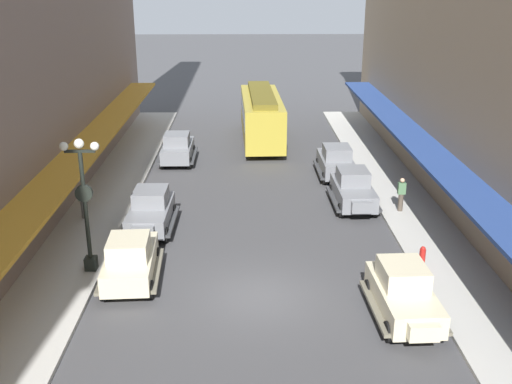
{
  "coord_description": "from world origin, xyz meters",
  "views": [
    {
      "loc": [
        -0.51,
        -19.11,
        10.83
      ],
      "look_at": [
        0.0,
        6.0,
        1.8
      ],
      "focal_mm": 42.66,
      "sensor_mm": 36.0,
      "label": 1
    }
  ],
  "objects_px": {
    "parked_car_0": "(336,161)",
    "lamp_post_with_clock": "(85,200)",
    "parked_car_3": "(178,147)",
    "parked_car_5": "(353,188)",
    "parked_car_4": "(130,258)",
    "pedestrian_1": "(401,194)",
    "parked_car_1": "(151,210)",
    "parked_car_2": "(404,292)",
    "pedestrian_2": "(83,201)",
    "fire_hydrant": "(422,256)",
    "streetcar": "(262,115)"
  },
  "relations": [
    {
      "from": "parked_car_2",
      "to": "parked_car_5",
      "type": "xyz_separation_m",
      "value": [
        0.09,
        10.28,
        0.0
      ]
    },
    {
      "from": "parked_car_4",
      "to": "parked_car_5",
      "type": "relative_size",
      "value": 1.01
    },
    {
      "from": "parked_car_2",
      "to": "pedestrian_2",
      "type": "bearing_deg",
      "value": 145.59
    },
    {
      "from": "parked_car_2",
      "to": "parked_car_4",
      "type": "distance_m",
      "value": 9.84
    },
    {
      "from": "parked_car_2",
      "to": "parked_car_3",
      "type": "height_order",
      "value": "same"
    },
    {
      "from": "parked_car_4",
      "to": "parked_car_5",
      "type": "bearing_deg",
      "value": 38.44
    },
    {
      "from": "pedestrian_2",
      "to": "parked_car_3",
      "type": "bearing_deg",
      "value": 69.69
    },
    {
      "from": "parked_car_0",
      "to": "streetcar",
      "type": "relative_size",
      "value": 0.44
    },
    {
      "from": "parked_car_0",
      "to": "parked_car_2",
      "type": "xyz_separation_m",
      "value": [
        0.07,
        -14.96,
        0.0
      ]
    },
    {
      "from": "fire_hydrant",
      "to": "pedestrian_2",
      "type": "height_order",
      "value": "pedestrian_2"
    },
    {
      "from": "parked_car_1",
      "to": "parked_car_3",
      "type": "bearing_deg",
      "value": 89.17
    },
    {
      "from": "fire_hydrant",
      "to": "pedestrian_2",
      "type": "distance_m",
      "value": 15.24
    },
    {
      "from": "streetcar",
      "to": "pedestrian_2",
      "type": "xyz_separation_m",
      "value": [
        -8.63,
        -13.82,
        -0.91
      ]
    },
    {
      "from": "parked_car_0",
      "to": "lamp_post_with_clock",
      "type": "distance_m",
      "value": 16.1
    },
    {
      "from": "parked_car_1",
      "to": "fire_hydrant",
      "type": "height_order",
      "value": "parked_car_1"
    },
    {
      "from": "parked_car_0",
      "to": "parked_car_4",
      "type": "bearing_deg",
      "value": -127.43
    },
    {
      "from": "parked_car_0",
      "to": "streetcar",
      "type": "bearing_deg",
      "value": 117.78
    },
    {
      "from": "lamp_post_with_clock",
      "to": "fire_hydrant",
      "type": "height_order",
      "value": "lamp_post_with_clock"
    },
    {
      "from": "parked_car_1",
      "to": "parked_car_5",
      "type": "relative_size",
      "value": 1.0
    },
    {
      "from": "parked_car_1",
      "to": "pedestrian_1",
      "type": "xyz_separation_m",
      "value": [
        11.62,
        1.7,
        0.05
      ]
    },
    {
      "from": "pedestrian_1",
      "to": "pedestrian_2",
      "type": "xyz_separation_m",
      "value": [
        -14.89,
        -0.59,
        0.0
      ]
    },
    {
      "from": "parked_car_1",
      "to": "parked_car_4",
      "type": "distance_m",
      "value": 4.89
    },
    {
      "from": "lamp_post_with_clock",
      "to": "parked_car_2",
      "type": "bearing_deg",
      "value": -17.13
    },
    {
      "from": "parked_car_0",
      "to": "parked_car_4",
      "type": "height_order",
      "value": "same"
    },
    {
      "from": "parked_car_3",
      "to": "fire_hydrant",
      "type": "height_order",
      "value": "parked_car_3"
    },
    {
      "from": "parked_car_1",
      "to": "parked_car_4",
      "type": "xyz_separation_m",
      "value": [
        -0.05,
        -4.89,
        0.0
      ]
    },
    {
      "from": "parked_car_2",
      "to": "fire_hydrant",
      "type": "height_order",
      "value": "parked_car_2"
    },
    {
      "from": "lamp_post_with_clock",
      "to": "fire_hydrant",
      "type": "relative_size",
      "value": 6.29
    },
    {
      "from": "parked_car_1",
      "to": "fire_hydrant",
      "type": "xyz_separation_m",
      "value": [
        11.04,
        -4.13,
        -0.38
      ]
    },
    {
      "from": "parked_car_0",
      "to": "pedestrian_2",
      "type": "xyz_separation_m",
      "value": [
        -12.61,
        -6.27,
        0.05
      ]
    },
    {
      "from": "parked_car_5",
      "to": "pedestrian_2",
      "type": "height_order",
      "value": "parked_car_5"
    },
    {
      "from": "parked_car_3",
      "to": "parked_car_5",
      "type": "bearing_deg",
      "value": -39.29
    },
    {
      "from": "fire_hydrant",
      "to": "parked_car_1",
      "type": "bearing_deg",
      "value": 159.48
    },
    {
      "from": "parked_car_4",
      "to": "pedestrian_1",
      "type": "height_order",
      "value": "parked_car_4"
    },
    {
      "from": "parked_car_3",
      "to": "pedestrian_1",
      "type": "height_order",
      "value": "parked_car_3"
    },
    {
      "from": "streetcar",
      "to": "lamp_post_with_clock",
      "type": "xyz_separation_m",
      "value": [
        -7.08,
        -19.08,
        1.08
      ]
    },
    {
      "from": "lamp_post_with_clock",
      "to": "parked_car_5",
      "type": "bearing_deg",
      "value": 31.41
    },
    {
      "from": "parked_car_2",
      "to": "fire_hydrant",
      "type": "xyz_separation_m",
      "value": [
        1.62,
        3.45,
        -0.38
      ]
    },
    {
      "from": "parked_car_3",
      "to": "parked_car_4",
      "type": "relative_size",
      "value": 0.99
    },
    {
      "from": "parked_car_2",
      "to": "pedestrian_2",
      "type": "distance_m",
      "value": 15.37
    },
    {
      "from": "lamp_post_with_clock",
      "to": "pedestrian_1",
      "type": "height_order",
      "value": "lamp_post_with_clock"
    },
    {
      "from": "parked_car_0",
      "to": "pedestrian_1",
      "type": "distance_m",
      "value": 6.12
    },
    {
      "from": "parked_car_3",
      "to": "parked_car_2",
      "type": "bearing_deg",
      "value": -62.68
    },
    {
      "from": "parked_car_5",
      "to": "fire_hydrant",
      "type": "bearing_deg",
      "value": -77.35
    },
    {
      "from": "fire_hydrant",
      "to": "pedestrian_1",
      "type": "height_order",
      "value": "pedestrian_1"
    },
    {
      "from": "pedestrian_1",
      "to": "parked_car_5",
      "type": "bearing_deg",
      "value": 154.74
    },
    {
      "from": "parked_car_4",
      "to": "parked_car_5",
      "type": "xyz_separation_m",
      "value": [
        9.56,
        7.59,
        0.0
      ]
    },
    {
      "from": "parked_car_0",
      "to": "parked_car_1",
      "type": "distance_m",
      "value": 11.9
    },
    {
      "from": "parked_car_5",
      "to": "fire_hydrant",
      "type": "distance_m",
      "value": 7.01
    },
    {
      "from": "parked_car_4",
      "to": "fire_hydrant",
      "type": "distance_m",
      "value": 11.12
    }
  ]
}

